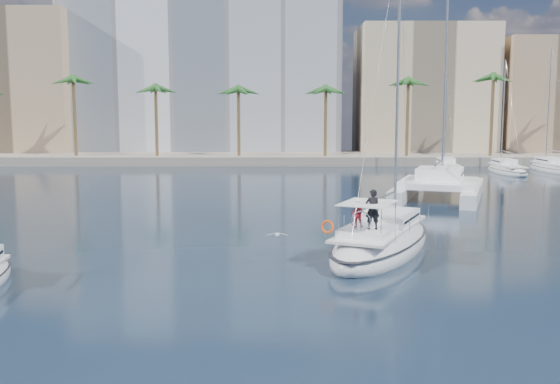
{
  "coord_description": "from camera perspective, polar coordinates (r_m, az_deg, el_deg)",
  "views": [
    {
      "loc": [
        -0.36,
        -27.85,
        7.15
      ],
      "look_at": [
        -0.29,
        1.5,
        3.37
      ],
      "focal_mm": 40.0,
      "sensor_mm": 36.0,
      "label": 1
    }
  ],
  "objects": [
    {
      "name": "ground",
      "position": [
        28.76,
        0.59,
        -7.06
      ],
      "size": [
        160.0,
        160.0,
        0.0
      ],
      "primitive_type": "plane",
      "color": "black",
      "rests_on": "ground"
    },
    {
      "name": "quay",
      "position": [
        89.09,
        0.09,
        3.13
      ],
      "size": [
        120.0,
        14.0,
        1.2
      ],
      "primitive_type": "cube",
      "color": "gray",
      "rests_on": "ground"
    },
    {
      "name": "building_modern",
      "position": [
        101.75,
        -6.84,
        11.15
      ],
      "size": [
        42.0,
        16.0,
        28.0
      ],
      "primitive_type": "cube",
      "color": "white",
      "rests_on": "ground"
    },
    {
      "name": "building_tan_left",
      "position": [
        105.49,
        -23.69,
        8.83
      ],
      "size": [
        22.0,
        14.0,
        22.0
      ],
      "primitive_type": "cube",
      "color": "tan",
      "rests_on": "ground"
    },
    {
      "name": "building_beige",
      "position": [
        100.41,
        12.88,
        8.79
      ],
      "size": [
        20.0,
        14.0,
        20.0
      ],
      "primitive_type": "cube",
      "color": "beige",
      "rests_on": "ground"
    },
    {
      "name": "building_tan_right",
      "position": [
        104.81,
        23.93,
        7.73
      ],
      "size": [
        18.0,
        12.0,
        18.0
      ],
      "primitive_type": "cube",
      "color": "tan",
      "rests_on": "ground"
    },
    {
      "name": "palm_left",
      "position": [
        91.33,
        -22.03,
        8.78
      ],
      "size": [
        3.6,
        3.6,
        12.3
      ],
      "color": "brown",
      "rests_on": "ground"
    },
    {
      "name": "palm_centre",
      "position": [
        84.91,
        0.1,
        9.46
      ],
      "size": [
        3.6,
        3.6,
        12.3
      ],
      "color": "brown",
      "rests_on": "ground"
    },
    {
      "name": "palm_right",
      "position": [
        91.6,
        22.16,
        8.77
      ],
      "size": [
        3.6,
        3.6,
        12.3
      ],
      "color": "brown",
      "rests_on": "ground"
    },
    {
      "name": "main_sloop",
      "position": [
        32.42,
        9.28,
        -4.52
      ],
      "size": [
        8.47,
        12.41,
        17.7
      ],
      "rotation": [
        0.0,
        0.0,
        -0.44
      ],
      "color": "silver",
      "rests_on": "ground"
    },
    {
      "name": "catamaran",
      "position": [
        53.78,
        14.35,
        0.73
      ],
      "size": [
        10.7,
        14.63,
        19.06
      ],
      "rotation": [
        0.0,
        0.0,
        -0.35
      ],
      "color": "silver",
      "rests_on": "ground"
    },
    {
      "name": "seagull",
      "position": [
        30.87,
        -0.25,
        -3.92
      ],
      "size": [
        1.08,
        0.46,
        0.2
      ],
      "color": "silver",
      "rests_on": "ground"
    },
    {
      "name": "moored_yacht_a",
      "position": [
        77.9,
        15.02,
        1.83
      ],
      "size": [
        3.37,
        9.52,
        11.9
      ],
      "primitive_type": null,
      "rotation": [
        0.0,
        0.0,
        -0.07
      ],
      "color": "silver",
      "rests_on": "ground"
    },
    {
      "name": "moored_yacht_b",
      "position": [
        77.97,
        20.02,
        1.64
      ],
      "size": [
        3.32,
        10.83,
        13.72
      ],
      "primitive_type": null,
      "rotation": [
        0.0,
        0.0,
        -0.02
      ],
      "color": "silver",
      "rests_on": "ground"
    },
    {
      "name": "moored_yacht_c",
      "position": [
        82.26,
        23.79,
        1.73
      ],
      "size": [
        3.98,
        12.33,
        15.54
      ],
      "primitive_type": null,
      "rotation": [
        0.0,
        0.0,
        0.03
      ],
      "color": "silver",
      "rests_on": "ground"
    }
  ]
}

